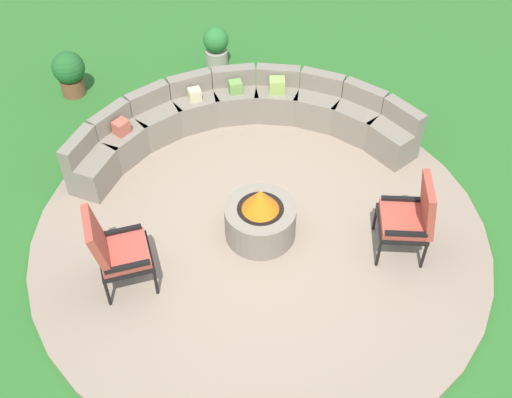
% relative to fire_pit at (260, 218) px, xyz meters
% --- Properties ---
extents(ground_plane, '(24.00, 24.00, 0.00)m').
position_rel_fire_pit_xyz_m(ground_plane, '(0.00, 0.00, -0.34)').
color(ground_plane, '#2D6B28').
extents(patio_circle, '(5.36, 5.36, 0.06)m').
position_rel_fire_pit_xyz_m(patio_circle, '(0.00, 0.00, -0.31)').
color(patio_circle, gray).
rests_on(patio_circle, ground_plane).
extents(fire_pit, '(0.82, 0.82, 0.72)m').
position_rel_fire_pit_xyz_m(fire_pit, '(0.00, 0.00, 0.00)').
color(fire_pit, gray).
rests_on(fire_pit, patio_circle).
extents(curved_stone_bench, '(4.51, 1.90, 0.71)m').
position_rel_fire_pit_xyz_m(curved_stone_bench, '(0.18, 1.78, 0.01)').
color(curved_stone_bench, gray).
rests_on(curved_stone_bench, patio_circle).
extents(lounge_chair_front_left, '(0.62, 0.59, 1.05)m').
position_rel_fire_pit_xyz_m(lounge_chair_front_left, '(-1.65, -0.29, 0.27)').
color(lounge_chair_front_left, black).
rests_on(lounge_chair_front_left, patio_circle).
extents(lounge_chair_front_right, '(0.71, 0.71, 1.03)m').
position_rel_fire_pit_xyz_m(lounge_chair_front_right, '(1.55, -0.62, 0.27)').
color(lounge_chair_front_right, black).
rests_on(lounge_chair_front_right, patio_circle).
extents(potted_plant_1, '(0.47, 0.47, 0.69)m').
position_rel_fire_pit_xyz_m(potted_plant_1, '(-1.97, 3.41, 0.05)').
color(potted_plant_1, brown).
rests_on(potted_plant_1, ground_plane).
extents(potted_plant_4, '(0.39, 0.39, 0.67)m').
position_rel_fire_pit_xyz_m(potted_plant_4, '(0.24, 3.56, 0.02)').
color(potted_plant_4, '#A89E8E').
rests_on(potted_plant_4, ground_plane).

